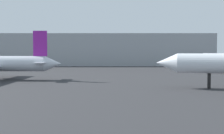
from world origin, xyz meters
The scene contains 1 object.
terminal_building centered at (-8.86, 116.62, 5.54)m, with size 92.71×24.19×11.07m, color #999EA3.
Camera 1 is at (2.39, -8.13, 6.15)m, focal length 54.03 mm.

